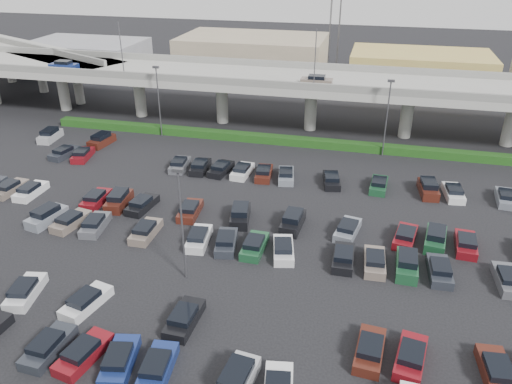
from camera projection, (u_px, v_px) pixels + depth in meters
ground at (215, 230)px, 50.01m from camera, size 280.00×280.00×0.00m
overpass at (278, 82)px, 74.61m from camera, size 150.00×13.00×15.80m
on_ramp at (23, 52)px, 95.21m from camera, size 50.93×30.13×8.80m
hedge at (268, 139)px, 71.42m from camera, size 66.00×1.60×1.10m
parked_cars at (200, 246)px, 46.35m from camera, size 63.13×41.63×1.67m
light_poles at (179, 162)px, 49.79m from camera, size 66.90×48.38×10.30m
distant_buildings at (369, 65)px, 99.25m from camera, size 138.00×24.00×9.00m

